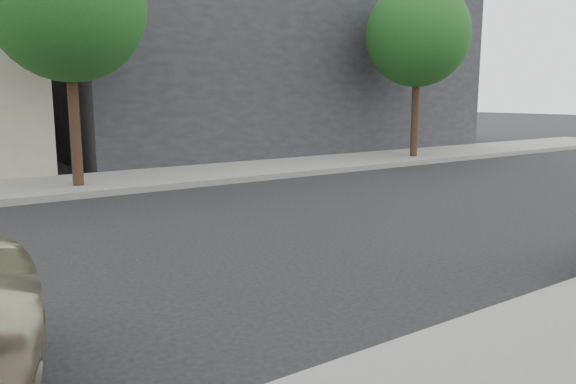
{
  "coord_description": "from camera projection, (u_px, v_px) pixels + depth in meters",
  "views": [
    {
      "loc": [
        5.28,
        7.12,
        2.16
      ],
      "look_at": [
        1.08,
        1.08,
        0.9
      ],
      "focal_mm": 35.0,
      "sensor_mm": 36.0,
      "label": 1
    }
  ],
  "objects": [
    {
      "name": "ground",
      "position": [
        305.0,
        231.0,
        9.1
      ],
      "size": [
        120.0,
        120.0,
        0.0
      ],
      "primitive_type": "plane",
      "color": "black",
      "rests_on": "ground"
    },
    {
      "name": "far_sidewalk",
      "position": [
        154.0,
        179.0,
        14.35
      ],
      "size": [
        44.0,
        3.0,
        0.15
      ],
      "primitive_type": "cube",
      "color": "gray",
      "rests_on": "ground"
    },
    {
      "name": "far_building_dark",
      "position": [
        248.0,
        63.0,
        23.37
      ],
      "size": [
        16.0,
        11.0,
        7.0
      ],
      "color": "#27282C",
      "rests_on": "ground"
    },
    {
      "name": "street_tree_left",
      "position": [
        418.0,
        35.0,
        18.32
      ],
      "size": [
        3.4,
        3.4,
        5.7
      ],
      "color": "#3C281B",
      "rests_on": "far_sidewalk"
    },
    {
      "name": "street_tree_mid",
      "position": [
        67.0,
        3.0,
        12.13
      ],
      "size": [
        3.4,
        3.4,
        5.7
      ],
      "color": "#3C281B",
      "rests_on": "far_sidewalk"
    }
  ]
}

